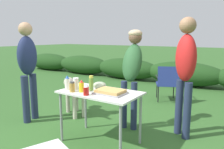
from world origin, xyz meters
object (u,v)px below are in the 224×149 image
object	(u,v)px
mustard_bottle	(82,86)
standing_person_in_olive_jacket	(132,66)
relish_jar	(91,83)
plate_stack	(81,86)
mayo_bottle	(67,83)
spice_jar	(72,87)
ketchup_bottle	(86,90)
paper_cup_stack	(76,84)
standing_person_with_beanie	(28,63)
dog	(74,91)
mixing_bowl	(100,85)
camp_chair_green_behind_table	(167,82)
food_tray	(110,92)
standing_person_in_navy_coat	(185,66)
folding_table	(100,97)

from	to	relation	value
mustard_bottle	standing_person_in_olive_jacket	world-z (taller)	standing_person_in_olive_jacket
standing_person_in_olive_jacket	relish_jar	bearing A→B (deg)	-113.85
plate_stack	mayo_bottle	size ratio (longest dim) A/B	1.03
spice_jar	ketchup_bottle	xyz separation A→B (m)	(0.27, -0.03, -0.00)
paper_cup_stack	standing_person_with_beanie	size ratio (longest dim) A/B	0.10
mayo_bottle	dog	xyz separation A→B (m)	(-0.65, 0.83, -0.39)
ketchup_bottle	mixing_bowl	bearing A→B (deg)	100.51
paper_cup_stack	camp_chair_green_behind_table	bearing A→B (deg)	79.69
standing_person_in_olive_jacket	standing_person_with_beanie	size ratio (longest dim) A/B	0.93
food_tray	paper_cup_stack	size ratio (longest dim) A/B	2.29
mustard_bottle	food_tray	bearing A→B (deg)	20.02
mustard_bottle	relish_jar	bearing A→B (deg)	70.07
mayo_bottle	standing_person_in_navy_coat	bearing A→B (deg)	35.59
mustard_bottle	relish_jar	xyz separation A→B (m)	(0.05, 0.14, 0.02)
mixing_bowl	camp_chair_green_behind_table	world-z (taller)	mixing_bowl
mayo_bottle	ketchup_bottle	distance (m)	0.43
food_tray	standing_person_in_olive_jacket	bearing A→B (deg)	96.08
food_tray	plate_stack	world-z (taller)	food_tray
folding_table	food_tray	xyz separation A→B (m)	(0.18, -0.01, 0.10)
plate_stack	ketchup_bottle	bearing A→B (deg)	-40.73
mixing_bowl	mustard_bottle	world-z (taller)	mustard_bottle
standing_person_in_navy_coat	standing_person_with_beanie	bearing A→B (deg)	-123.27
mixing_bowl	standing_person_in_navy_coat	world-z (taller)	standing_person_in_navy_coat
mustard_bottle	standing_person_in_olive_jacket	xyz separation A→B (m)	(0.30, 0.91, 0.20)
spice_jar	paper_cup_stack	bearing A→B (deg)	102.40
folding_table	paper_cup_stack	distance (m)	0.39
mustard_bottle	mayo_bottle	distance (m)	0.26
mustard_bottle	standing_person_with_beanie	world-z (taller)	standing_person_with_beanie
standing_person_in_navy_coat	plate_stack	bearing A→B (deg)	-111.99
mixing_bowl	ketchup_bottle	distance (m)	0.40
food_tray	mustard_bottle	xyz separation A→B (m)	(-0.38, -0.14, 0.05)
standing_person_in_olive_jacket	mayo_bottle	bearing A→B (deg)	-127.58
relish_jar	folding_table	bearing A→B (deg)	3.07
camp_chair_green_behind_table	standing_person_with_beanie	bearing A→B (deg)	-150.01
mixing_bowl	relish_jar	world-z (taller)	relish_jar
folding_table	standing_person_in_olive_jacket	world-z (taller)	standing_person_in_olive_jacket
food_tray	mayo_bottle	distance (m)	0.66
mayo_bottle	standing_person_in_navy_coat	size ratio (longest dim) A/B	0.12
paper_cup_stack	relish_jar	distance (m)	0.22
standing_person_in_olive_jacket	camp_chair_green_behind_table	size ratio (longest dim) A/B	1.92
food_tray	plate_stack	bearing A→B (deg)	172.25
plate_stack	mustard_bottle	world-z (taller)	mustard_bottle
mayo_bottle	standing_person_with_beanie	bearing A→B (deg)	172.14
ketchup_bottle	camp_chair_green_behind_table	bearing A→B (deg)	86.30
mustard_bottle	standing_person_in_navy_coat	xyz separation A→B (m)	(1.12, 0.98, 0.25)
dog	relish_jar	bearing A→B (deg)	-97.24
ketchup_bottle	spice_jar	bearing A→B (deg)	174.00
plate_stack	mayo_bottle	distance (m)	0.24
plate_stack	food_tray	bearing A→B (deg)	-7.75
standing_person_in_olive_jacket	spice_jar	bearing A→B (deg)	-118.85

